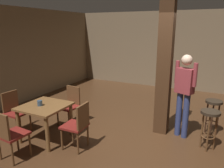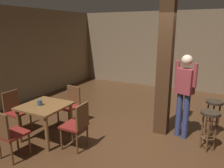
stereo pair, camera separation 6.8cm
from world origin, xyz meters
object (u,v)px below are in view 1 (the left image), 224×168
at_px(dining_table, 45,112).
at_px(napkin_cup, 40,103).
at_px(bar_stool_mid, 213,109).
at_px(chair_north, 70,104).
at_px(chair_west, 15,110).
at_px(chair_south, 9,133).
at_px(chair_east, 78,124).
at_px(bar_stool_near, 210,121).
at_px(standing_person, 184,90).

relative_size(dining_table, napkin_cup, 8.18).
relative_size(napkin_cup, bar_stool_mid, 0.14).
relative_size(dining_table, chair_north, 0.97).
height_order(chair_west, napkin_cup, chair_west).
distance_m(chair_north, chair_south, 1.65).
height_order(chair_north, bar_stool_mid, chair_north).
bearing_deg(chair_east, dining_table, 178.62).
relative_size(dining_table, bar_stool_near, 1.14).
distance_m(dining_table, chair_east, 0.80).
xyz_separation_m(chair_east, chair_south, (-0.83, -0.81, 0.00)).
xyz_separation_m(bar_stool_near, bar_stool_mid, (0.04, 0.69, -0.01)).
relative_size(bar_stool_near, bar_stool_mid, 1.01).
bearing_deg(napkin_cup, bar_stool_mid, 30.03).
relative_size(chair_north, chair_west, 1.00).
relative_size(chair_west, napkin_cup, 8.44).
height_order(chair_south, standing_person, standing_person).
xyz_separation_m(chair_east, napkin_cup, (-0.86, -0.04, 0.28)).
height_order(chair_east, standing_person, standing_person).
height_order(chair_north, standing_person, standing_person).
distance_m(dining_table, bar_stool_mid, 3.48).
distance_m(dining_table, bar_stool_near, 3.15).
xyz_separation_m(napkin_cup, bar_stool_near, (3.04, 1.09, -0.22)).
xyz_separation_m(dining_table, bar_stool_mid, (3.02, 1.73, -0.04)).
relative_size(chair_east, chair_west, 1.00).
height_order(chair_east, chair_south, same).
distance_m(chair_west, chair_south, 1.13).
height_order(chair_west, chair_south, same).
height_order(dining_table, chair_west, chair_west).
bearing_deg(standing_person, chair_south, -138.87).
bearing_deg(dining_table, chair_east, -1.38).
relative_size(chair_east, chair_north, 1.00).
distance_m(chair_east, chair_west, 1.63).
height_order(dining_table, chair_east, chair_east).
bearing_deg(chair_west, chair_north, 45.08).
height_order(dining_table, napkin_cup, napkin_cup).
relative_size(chair_west, bar_stool_mid, 1.18).
relative_size(chair_north, standing_person, 0.52).
distance_m(chair_west, napkin_cup, 0.82).
distance_m(napkin_cup, bar_stool_near, 3.24).
height_order(dining_table, bar_stool_mid, bar_stool_mid).
bearing_deg(napkin_cup, standing_person, 28.93).
bearing_deg(chair_north, dining_table, -90.96).
relative_size(napkin_cup, standing_person, 0.06).
height_order(dining_table, chair_south, chair_south).
relative_size(chair_north, chair_south, 1.00).
distance_m(dining_table, chair_south, 0.84).
distance_m(dining_table, napkin_cup, 0.21).
height_order(chair_north, napkin_cup, chair_north).
bearing_deg(chair_south, napkin_cup, 92.38).
bearing_deg(chair_north, bar_stool_near, 4.23).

